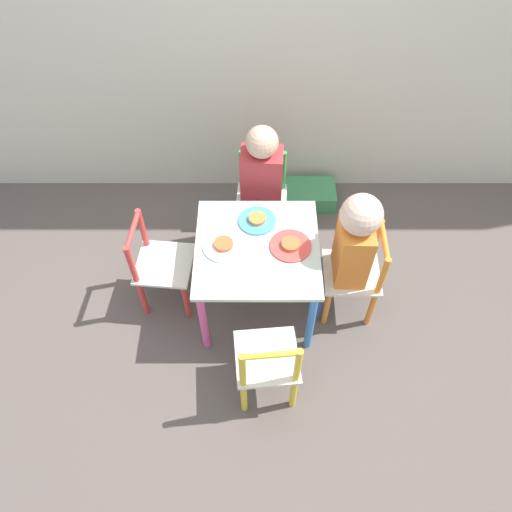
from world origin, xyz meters
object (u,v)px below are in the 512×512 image
object	(u,v)px
chair_orange	(355,274)
plate_right	(289,245)
chair_red	(159,266)
kids_table	(256,257)
plate_left	(223,245)
child_right	(349,246)
chair_green	(260,201)
child_back	(260,183)
storage_bin	(308,195)
chair_yellow	(266,364)
plate_back	(256,220)

from	to	relation	value
chair_orange	plate_right	world-z (taller)	chair_orange
chair_red	plate_right	size ratio (longest dim) A/B	2.86
kids_table	plate_left	distance (m)	0.17
chair_orange	child_right	xyz separation A→B (m)	(-0.06, 0.00, 0.21)
chair_orange	chair_red	bearing A→B (deg)	-91.93
plate_left	child_right	bearing A→B (deg)	-0.93
chair_green	child_back	bearing A→B (deg)	-90.00
storage_bin	child_back	bearing A→B (deg)	-133.45
chair_yellow	storage_bin	distance (m)	1.21
chair_yellow	chair_green	bearing A→B (deg)	-94.08
plate_right	storage_bin	xyz separation A→B (m)	(0.16, 0.70, -0.41)
plate_back	chair_orange	bearing A→B (deg)	-18.65
chair_red	plate_left	size ratio (longest dim) A/B	2.82
child_right	storage_bin	size ratio (longest dim) A/B	2.58
chair_green	plate_back	distance (m)	0.38
kids_table	storage_bin	bearing A→B (deg)	66.37
kids_table	plate_left	world-z (taller)	plate_left
chair_red	plate_right	distance (m)	0.64
chair_green	plate_right	distance (m)	0.52
storage_bin	chair_green	bearing A→B (deg)	-139.51
chair_yellow	child_right	distance (m)	0.62
child_right	child_back	size ratio (longest dim) A/B	1.00
chair_orange	chair_green	size ratio (longest dim) A/B	1.00
plate_right	chair_yellow	bearing A→B (deg)	-102.73
chair_yellow	plate_back	distance (m)	0.64
child_back	plate_back	world-z (taller)	child_back
chair_red	child_back	bearing A→B (deg)	-48.10
plate_right	child_back	bearing A→B (deg)	107.30
kids_table	plate_right	world-z (taller)	plate_right
plate_right	plate_left	distance (m)	0.29
plate_left	storage_bin	bearing A→B (deg)	57.20
child_right	plate_left	xyz separation A→B (m)	(-0.55, 0.01, -0.00)
chair_red	child_back	world-z (taller)	child_back
plate_left	plate_back	bearing A→B (deg)	45.00
plate_right	plate_back	size ratio (longest dim) A/B	1.07
child_back	chair_green	bearing A→B (deg)	90.00
chair_orange	storage_bin	bearing A→B (deg)	-166.56
storage_bin	chair_orange	bearing A→B (deg)	-77.83
plate_back	plate_left	world-z (taller)	same
child_back	storage_bin	distance (m)	0.58
chair_yellow	child_right	world-z (taller)	child_right
plate_back	chair_green	bearing A→B (deg)	85.65
kids_table	plate_left	xyz separation A→B (m)	(-0.15, 0.00, 0.08)
chair_red	plate_right	bearing A→B (deg)	-88.77
kids_table	child_right	bearing A→B (deg)	-1.26
chair_red	kids_table	bearing A→B (deg)	-90.00
chair_green	plate_left	bearing A→B (deg)	-107.21
plate_right	plate_left	size ratio (longest dim) A/B	0.99
child_right	plate_back	world-z (taller)	child_right
kids_table	chair_orange	world-z (taller)	chair_orange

